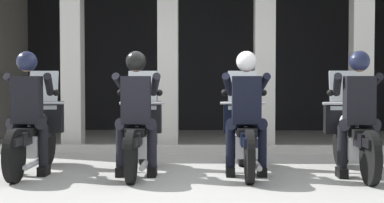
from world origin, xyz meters
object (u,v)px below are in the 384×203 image
(police_officer_center_left, at_px, (136,102))
(motorcycle_center_right, at_px, (245,135))
(motorcycle_far_right, at_px, (352,135))
(motorcycle_center_left, at_px, (139,135))
(police_officer_far_left, at_px, (28,102))
(police_officer_center_right, at_px, (246,102))
(police_officer_far_right, at_px, (358,103))
(motorcycle_far_left, at_px, (35,134))

(police_officer_center_left, xyz_separation_m, motorcycle_center_right, (1.39, 0.31, -0.44))
(motorcycle_center_right, height_order, motorcycle_far_right, same)
(motorcycle_center_left, relative_size, motorcycle_center_right, 1.00)
(police_officer_far_left, height_order, motorcycle_center_right, police_officer_far_left)
(motorcycle_center_right, xyz_separation_m, police_officer_center_right, (-0.00, -0.28, 0.44))
(motorcycle_far_right, bearing_deg, police_officer_far_right, -98.25)
(police_officer_center_left, distance_m, police_officer_far_right, 2.78)
(motorcycle_center_left, relative_size, police_officer_far_right, 1.29)
(motorcycle_center_right, bearing_deg, police_officer_center_left, -170.62)
(motorcycle_far_left, distance_m, police_officer_center_right, 2.83)
(police_officer_far_left, distance_m, motorcycle_center_left, 1.48)
(motorcycle_center_left, relative_size, motorcycle_far_right, 1.00)
(motorcycle_far_left, distance_m, motorcycle_center_left, 1.39)
(police_officer_center_left, relative_size, motorcycle_center_right, 0.78)
(motorcycle_far_left, bearing_deg, motorcycle_center_left, -3.99)
(police_officer_center_right, bearing_deg, police_officer_center_left, 177.91)
(motorcycle_center_left, distance_m, police_officer_center_right, 1.48)
(motorcycle_far_left, height_order, police_officer_center_right, police_officer_center_right)
(police_officer_center_left, relative_size, motorcycle_far_right, 0.78)
(motorcycle_center_left, bearing_deg, police_officer_far_left, -178.69)
(police_officer_center_right, height_order, motorcycle_far_right, police_officer_center_right)
(police_officer_center_left, bearing_deg, motorcycle_far_right, -4.46)
(motorcycle_center_left, relative_size, police_officer_center_right, 1.29)
(police_officer_far_right, bearing_deg, police_officer_center_left, 171.02)
(police_officer_far_left, relative_size, motorcycle_far_right, 0.78)
(police_officer_center_right, xyz_separation_m, motorcycle_far_right, (1.39, 0.21, -0.44))
(police_officer_far_left, xyz_separation_m, motorcycle_far_right, (4.17, 0.21, -0.44))
(motorcycle_far_right, bearing_deg, motorcycle_far_left, 171.04)
(police_officer_center_left, bearing_deg, police_officer_center_right, -8.12)
(police_officer_center_left, height_order, police_officer_center_right, same)
(motorcycle_center_left, bearing_deg, police_officer_center_right, -19.70)
(motorcycle_far_right, relative_size, police_officer_far_right, 1.29)
(motorcycle_far_right, height_order, police_officer_far_right, police_officer_far_right)
(police_officer_far_left, xyz_separation_m, motorcycle_center_right, (2.78, 0.29, -0.44))
(motorcycle_far_left, relative_size, police_officer_center_right, 1.29)
(police_officer_far_left, xyz_separation_m, motorcycle_center_left, (1.39, 0.26, -0.44))
(police_officer_far_left, height_order, police_officer_center_left, same)
(police_officer_center_left, relative_size, police_officer_center_right, 1.00)
(police_officer_center_right, relative_size, motorcycle_far_right, 0.78)
(motorcycle_far_right, bearing_deg, motorcycle_center_right, 168.86)
(police_officer_far_left, distance_m, motorcycle_center_right, 2.83)
(motorcycle_far_left, xyz_separation_m, motorcycle_center_right, (2.78, 0.01, 0.00))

